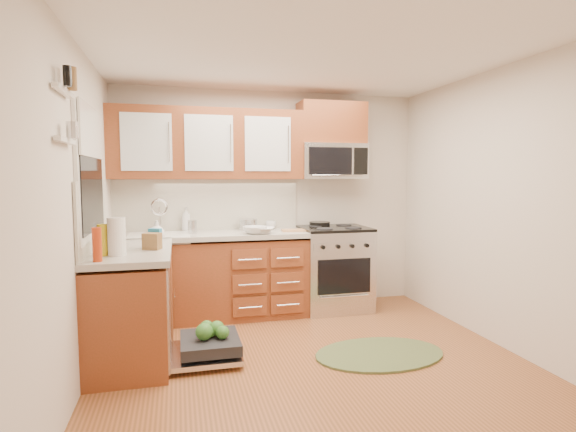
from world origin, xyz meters
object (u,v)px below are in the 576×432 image
object	(u,v)px
skillet	(320,224)
paper_towel_roll	(117,236)
stock_pot	(248,225)
bowl_b	(255,230)
microwave	(332,161)
upper_cabinets	(208,144)
bowl_a	(261,231)
cutting_board	(293,230)
cup	(271,225)
dishwasher	(205,348)
sink	(160,247)
rug	(380,354)
range	(334,268)

from	to	relation	value
skillet	paper_towel_roll	size ratio (longest dim) A/B	0.83
stock_pot	bowl_b	distance (m)	0.35
microwave	stock_pot	distance (m)	1.21
upper_cabinets	bowl_a	size ratio (longest dim) A/B	7.63
cutting_board	cup	size ratio (longest dim) A/B	2.17
microwave	skillet	world-z (taller)	microwave
upper_cabinets	dishwasher	xyz separation A→B (m)	(-0.13, -1.27, -1.77)
sink	paper_towel_roll	xyz separation A→B (m)	(-0.27, -1.18, 0.27)
cutting_board	bowl_b	bearing A→B (deg)	-163.84
cutting_board	bowl_b	distance (m)	0.47
dishwasher	upper_cabinets	bearing A→B (deg)	83.96
stock_pot	bowl_b	world-z (taller)	stock_pot
paper_towel_roll	cup	bearing A→B (deg)	43.35
sink	dishwasher	bearing A→B (deg)	-70.80
rug	cutting_board	world-z (taller)	cutting_board
rug	paper_towel_roll	bearing A→B (deg)	174.83
microwave	upper_cabinets	bearing A→B (deg)	178.98
cup	dishwasher	bearing A→B (deg)	-121.92
upper_cabinets	sink	xyz separation A→B (m)	(-0.52, -0.16, -1.07)
cutting_board	paper_towel_roll	distance (m)	2.05
microwave	dishwasher	size ratio (longest dim) A/B	1.09
cutting_board	bowl_b	size ratio (longest dim) A/B	1.00
skillet	cutting_board	bearing A→B (deg)	-148.12
dishwasher	stock_pot	size ratio (longest dim) A/B	3.37
range	microwave	xyz separation A→B (m)	(0.00, 0.12, 1.23)
upper_cabinets	cutting_board	distance (m)	1.32
range	bowl_b	size ratio (longest dim) A/B	3.72
stock_pot	dishwasher	bearing A→B (deg)	-113.61
range	skillet	distance (m)	0.55
bowl_a	cup	world-z (taller)	cup
dishwasher	paper_towel_roll	world-z (taller)	paper_towel_roll
bowl_a	microwave	bearing A→B (deg)	18.77
microwave	sink	distance (m)	2.13
bowl_b	stock_pot	bearing A→B (deg)	93.34
microwave	sink	size ratio (longest dim) A/B	1.23
microwave	range	bearing A→B (deg)	-90.00
paper_towel_roll	range	bearing A→B (deg)	28.53
paper_towel_roll	stock_pot	bearing A→B (deg)	48.07
range	paper_towel_roll	bearing A→B (deg)	-151.47
sink	microwave	bearing A→B (deg)	3.85
range	sink	world-z (taller)	range
sink	cup	size ratio (longest dim) A/B	5.26
rug	skillet	size ratio (longest dim) A/B	4.67
bowl_a	cutting_board	bearing A→B (deg)	18.86
rug	bowl_b	size ratio (longest dim) A/B	4.44
cutting_board	cup	world-z (taller)	cup
sink	paper_towel_roll	size ratio (longest dim) A/B	2.12
dishwasher	cutting_board	xyz separation A→B (m)	(1.04, 1.08, 0.83)
cutting_board	sink	bearing A→B (deg)	178.43
upper_cabinets	stock_pot	distance (m)	0.99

